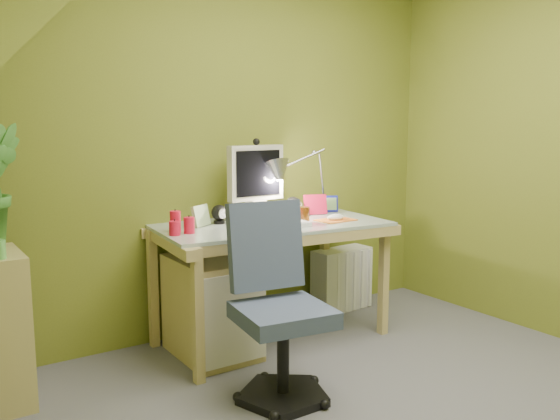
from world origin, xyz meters
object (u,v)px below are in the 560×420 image
desk_lamp (314,167)px  radiator (341,279)px  monitor (256,181)px  task_chair (283,313)px  desk (272,282)px

desk_lamp → radiator: (0.29, 0.05, -0.82)m
monitor → radiator: 1.06m
monitor → radiator: bearing=1.0°
radiator → desk_lamp: bearing=-174.3°
desk_lamp → task_chair: 1.35m
radiator → task_chair: bearing=-144.6°
desk → task_chair: bearing=-113.6°
monitor → task_chair: (-0.38, -0.88, -0.54)m
desk → desk_lamp: desk_lamp is taller
desk_lamp → radiator: desk_lamp is taller
desk_lamp → task_chair: desk_lamp is taller
desk → task_chair: (-0.38, -0.70, 0.07)m
monitor → desk: bearing=-92.8°
desk → monitor: 0.63m
desk → monitor: monitor is taller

